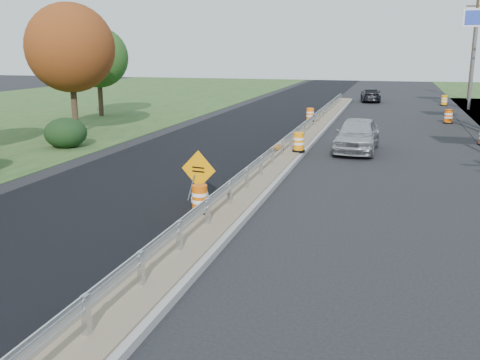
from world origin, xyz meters
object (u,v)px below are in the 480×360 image
(caution_sign, at_px, (199,189))
(car_dark_far, at_px, (371,95))
(car_silver, at_px, (357,135))
(barrel_shoulder_far, at_px, (444,101))
(barrel_median_near, at_px, (200,199))
(barrel_shoulder_mid, at_px, (448,117))
(barrel_median_far, at_px, (310,115))
(barrel_median_mid, at_px, (299,142))

(caution_sign, xyz_separation_m, car_dark_far, (3.72, 36.30, 0.19))
(car_silver, bearing_deg, caution_sign, -110.06)
(barrel_shoulder_far, height_order, car_silver, car_silver)
(barrel_median_near, bearing_deg, caution_sign, 111.18)
(barrel_shoulder_mid, bearing_deg, car_dark_far, 112.04)
(barrel_median_near, relative_size, barrel_median_far, 0.93)
(barrel_median_far, bearing_deg, car_dark_far, 80.03)
(barrel_median_near, distance_m, barrel_shoulder_mid, 25.55)
(barrel_shoulder_mid, bearing_deg, caution_sign, -112.90)
(barrel_median_far, relative_size, car_silver, 0.18)
(barrel_shoulder_mid, relative_size, car_silver, 0.19)
(barrel_shoulder_mid, bearing_deg, barrel_shoulder_far, 86.79)
(barrel_median_far, height_order, car_dark_far, car_dark_far)
(caution_sign, xyz_separation_m, barrel_median_mid, (1.78, 8.37, 0.22))
(barrel_median_mid, bearing_deg, barrel_median_far, 95.91)
(caution_sign, height_order, barrel_median_near, caution_sign)
(barrel_median_mid, distance_m, barrel_shoulder_mid, 15.85)
(barrel_median_mid, bearing_deg, barrel_shoulder_mid, 61.24)
(barrel_median_near, bearing_deg, barrel_median_far, 90.00)
(caution_sign, bearing_deg, car_dark_far, 93.68)
(car_silver, bearing_deg, barrel_median_far, 114.85)
(barrel_shoulder_far, bearing_deg, barrel_median_far, -121.50)
(barrel_shoulder_far, bearing_deg, barrel_shoulder_mid, -93.21)
(barrel_median_far, distance_m, barrel_shoulder_far, 18.00)
(barrel_shoulder_far, bearing_deg, car_dark_far, 162.84)
(barrel_median_far, relative_size, car_dark_far, 0.20)
(barrel_shoulder_far, distance_m, car_silver, 24.63)
(caution_sign, relative_size, car_dark_far, 0.40)
(caution_sign, bearing_deg, barrel_shoulder_mid, 76.63)
(barrel_median_far, bearing_deg, barrel_shoulder_far, 58.50)
(barrel_shoulder_mid, bearing_deg, barrel_median_far, -159.49)
(barrel_median_far, height_order, barrel_shoulder_far, barrel_median_far)
(barrel_median_mid, height_order, car_dark_far, car_dark_far)
(car_silver, height_order, car_dark_far, car_silver)
(barrel_median_far, bearing_deg, barrel_median_mid, -84.09)
(caution_sign, distance_m, barrel_median_near, 1.89)
(barrel_shoulder_far, bearing_deg, barrel_median_mid, -107.73)
(barrel_median_mid, relative_size, barrel_shoulder_mid, 0.95)
(barrel_median_mid, bearing_deg, caution_sign, -102.01)
(barrel_median_far, bearing_deg, barrel_shoulder_mid, 20.51)
(barrel_median_far, relative_size, barrel_shoulder_far, 0.95)
(caution_sign, height_order, barrel_shoulder_far, caution_sign)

